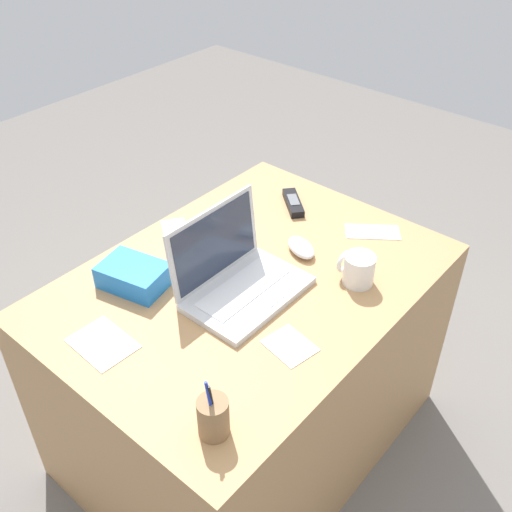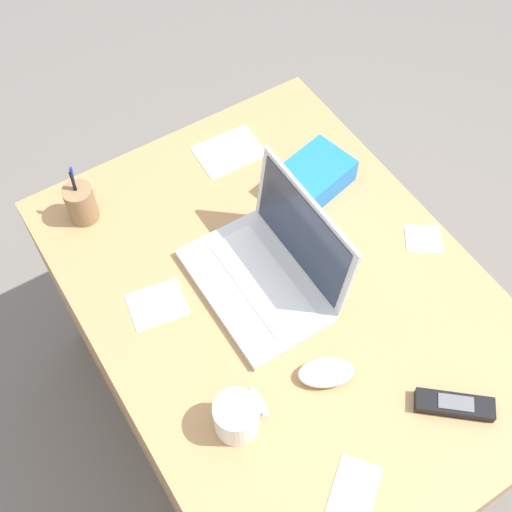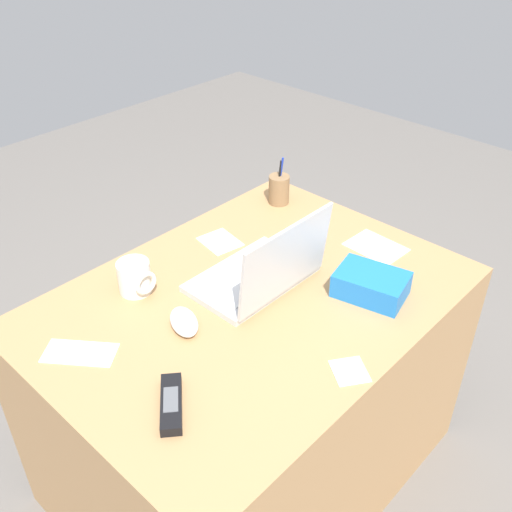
# 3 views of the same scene
# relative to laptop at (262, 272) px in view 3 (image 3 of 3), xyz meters

# --- Properties ---
(ground_plane) EXTENTS (6.00, 6.00, 0.00)m
(ground_plane) POSITION_rel_laptop_xyz_m (0.05, 0.01, -0.75)
(ground_plane) COLOR slate
(desk) EXTENTS (1.12, 0.82, 0.70)m
(desk) POSITION_rel_laptop_xyz_m (0.05, 0.01, -0.40)
(desk) COLOR tan
(desk) RESTS_ON ground
(laptop) EXTENTS (0.34, 0.24, 0.23)m
(laptop) POSITION_rel_laptop_xyz_m (0.00, 0.00, 0.00)
(laptop) COLOR silver
(laptop) RESTS_ON desk
(computer_mouse) EXTENTS (0.11, 0.13, 0.03)m
(computer_mouse) POSITION_rel_laptop_xyz_m (0.25, -0.03, -0.03)
(computer_mouse) COLOR white
(computer_mouse) RESTS_ON desk
(coffee_mug_white) EXTENTS (0.09, 0.10, 0.09)m
(coffee_mug_white) POSITION_rel_laptop_xyz_m (0.24, -0.23, -0.00)
(coffee_mug_white) COLOR white
(coffee_mug_white) RESTS_ON desk
(cordless_phone) EXTENTS (0.13, 0.14, 0.03)m
(cordless_phone) POSITION_rel_laptop_xyz_m (0.44, 0.15, -0.03)
(cordless_phone) COLOR black
(cordless_phone) RESTS_ON desk
(pen_holder) EXTENTS (0.07, 0.07, 0.16)m
(pen_holder) POSITION_rel_laptop_xyz_m (-0.38, -0.27, 0.00)
(pen_holder) COLOR olive
(pen_holder) RESTS_ON desk
(snack_bag) EXTENTS (0.16, 0.20, 0.07)m
(snack_bag) POSITION_rel_laptop_xyz_m (-0.17, 0.23, -0.01)
(snack_bag) COLOR blue
(snack_bag) RESTS_ON desk
(paper_note_near_laptop) EXTENTS (0.12, 0.13, 0.00)m
(paper_note_near_laptop) POSITION_rel_laptop_xyz_m (-0.08, -0.24, -0.05)
(paper_note_near_laptop) COLOR white
(paper_note_near_laptop) RESTS_ON desk
(paper_note_left) EXTENTS (0.16, 0.18, 0.00)m
(paper_note_left) POSITION_rel_laptop_xyz_m (0.48, -0.14, -0.05)
(paper_note_left) COLOR white
(paper_note_left) RESTS_ON desk
(paper_note_right) EXTENTS (0.11, 0.11, 0.00)m
(paper_note_right) POSITION_rel_laptop_xyz_m (0.10, 0.36, -0.05)
(paper_note_right) COLOR white
(paper_note_right) RESTS_ON desk
(paper_note_front) EXTENTS (0.13, 0.17, 0.00)m
(paper_note_front) POSITION_rel_laptop_xyz_m (-0.37, 0.12, -0.05)
(paper_note_front) COLOR white
(paper_note_front) RESTS_ON desk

